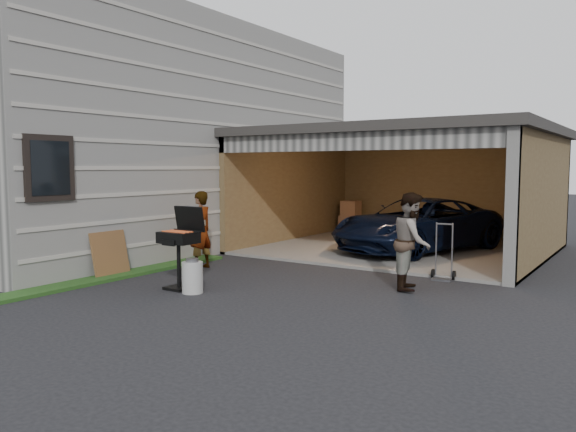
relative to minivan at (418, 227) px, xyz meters
name	(u,v)px	position (x,y,z in m)	size (l,w,h in m)	color
ground	(195,297)	(-1.25, -6.21, -0.62)	(80.00, 80.00, 0.00)	black
house	(132,140)	(-7.25, -2.21, 2.13)	(7.00, 11.00, 5.50)	#474744
groundcover_strip	(51,289)	(-3.50, -7.21, -0.59)	(0.50, 8.00, 0.06)	#193814
garage	(408,173)	(-0.49, 0.58, 1.25)	(6.80, 6.30, 2.90)	#605E59
minivan	(418,227)	(0.00, 0.00, 0.00)	(2.04, 4.43, 1.23)	black
woman	(200,230)	(-2.87, -4.33, 0.16)	(0.56, 0.37, 1.55)	#9EB6C7
man	(412,241)	(1.35, -3.81, 0.19)	(0.78, 0.61, 1.61)	#412219
bbq_grill	(180,240)	(-1.85, -5.91, 0.20)	(0.61, 0.54, 1.36)	black
propane_tank	(192,277)	(-1.47, -6.03, -0.36)	(0.34, 0.34, 0.50)	#BABAB5
plywood_panel	(110,254)	(-3.65, -5.90, -0.20)	(0.04, 0.76, 0.85)	brown
hand_truck	(443,269)	(1.52, -2.74, -0.42)	(0.43, 0.34, 1.02)	slate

